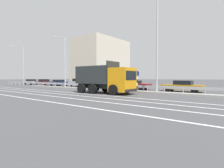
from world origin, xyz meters
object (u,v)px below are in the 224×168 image
object	(u,v)px
street_lamp_1	(64,60)
parked_car_0	(31,82)
street_lamp_2	(157,41)
parked_car_4	(105,84)
dump_truck	(111,81)
parked_car_5	(134,85)
parked_car_1	(44,82)
parked_car_6	(182,86)
parked_car_3	(79,83)
street_lamp_0	(22,63)
median_road_sign	(137,81)
parked_car_2	(58,83)

from	to	relation	value
street_lamp_1	parked_car_0	bearing A→B (deg)	167.33
street_lamp_2	parked_car_4	bearing A→B (deg)	158.32
dump_truck	parked_car_5	xyz separation A→B (m)	(-1.49, 7.08, -0.66)
dump_truck	street_lamp_1	size ratio (longest dim) A/B	0.84
parked_car_1	parked_car_6	bearing A→B (deg)	87.69
parked_car_3	parked_car_6	size ratio (longest dim) A/B	0.84
street_lamp_1	parked_car_6	size ratio (longest dim) A/B	1.71
parked_car_1	parked_car_4	world-z (taller)	parked_car_1
street_lamp_0	parked_car_0	world-z (taller)	street_lamp_0
parked_car_6	parked_car_5	bearing A→B (deg)	90.39
parked_car_5	parked_car_0	bearing A→B (deg)	-92.68
street_lamp_1	parked_car_5	xyz separation A→B (m)	(10.73, 3.94, -3.89)
parked_car_6	street_lamp_1	bearing A→B (deg)	102.16
median_road_sign	parked_car_5	distance (m)	4.65
street_lamp_2	parked_car_6	xyz separation A→B (m)	(1.59, 3.99, -4.95)
street_lamp_0	parked_car_5	distance (m)	25.57
parked_car_3	street_lamp_0	bearing A→B (deg)	-74.82
street_lamp_0	parked_car_2	xyz separation A→B (m)	(7.26, 3.78, -4.03)
median_road_sign	parked_car_0	xyz separation A→B (m)	(-32.34, 4.06, -0.64)
dump_truck	parked_car_2	bearing A→B (deg)	-113.07
median_road_sign	parked_car_6	xyz separation A→B (m)	(4.01, 3.93, -0.61)
parked_car_5	parked_car_3	bearing A→B (deg)	-92.47
parked_car_6	median_road_sign	bearing A→B (deg)	133.26
street_lamp_2	parked_car_1	bearing A→B (deg)	172.51
street_lamp_0	parked_car_2	distance (m)	9.13
street_lamp_2	parked_car_0	world-z (taller)	street_lamp_2
dump_truck	street_lamp_0	bearing A→B (deg)	-100.00
street_lamp_1	parked_car_6	bearing A→B (deg)	13.32
parked_car_0	parked_car_3	distance (m)	17.89
street_lamp_1	parked_car_3	size ratio (longest dim) A/B	2.04
street_lamp_1	parked_car_3	xyz separation A→B (m)	(-1.06, 4.02, -3.79)
street_lamp_0	street_lamp_1	xyz separation A→B (m)	(14.21, 0.04, -0.14)
street_lamp_0	street_lamp_2	world-z (taller)	street_lamp_2
dump_truck	street_lamp_0	distance (m)	26.82
parked_car_0	parked_car_3	xyz separation A→B (m)	(17.89, -0.23, 0.10)
parked_car_3	parked_car_4	distance (m)	6.05
median_road_sign	parked_car_1	xyz separation A→B (m)	(-25.74, 3.64, -0.62)
median_road_sign	parked_car_5	world-z (taller)	median_road_sign
street_lamp_2	parked_car_1	xyz separation A→B (m)	(-28.16, 3.70, -4.95)
parked_car_3	parked_car_5	xyz separation A→B (m)	(11.78, -0.08, -0.09)
dump_truck	parked_car_2	xyz separation A→B (m)	(-19.16, 6.89, -0.67)
parked_car_2	parked_car_0	bearing A→B (deg)	85.96
parked_car_1	dump_truck	bearing A→B (deg)	71.28
parked_car_2	parked_car_5	world-z (taller)	parked_car_5
street_lamp_0	parked_car_0	distance (m)	7.55
parked_car_1	street_lamp_1	bearing A→B (deg)	69.88
median_road_sign	street_lamp_0	distance (m)	27.82
street_lamp_2	parked_car_0	size ratio (longest dim) A/B	2.15
street_lamp_1	parked_car_0	size ratio (longest dim) A/B	1.71
parked_car_6	parked_car_2	bearing A→B (deg)	89.72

